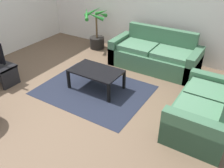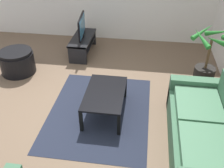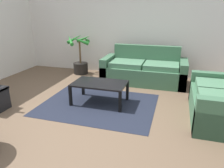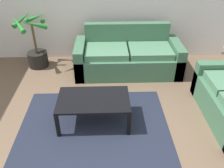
# 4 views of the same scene
# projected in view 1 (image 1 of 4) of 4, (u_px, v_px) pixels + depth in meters

# --- Properties ---
(ground_plane) EXTENTS (6.60, 6.60, 0.00)m
(ground_plane) POSITION_uv_depth(u_px,v_px,m) (70.00, 104.00, 4.58)
(ground_plane) COLOR brown
(wall_back) EXTENTS (6.00, 0.06, 2.70)m
(wall_back) POSITION_uv_depth(u_px,v_px,m) (143.00, 1.00, 6.06)
(wall_back) COLOR silver
(wall_back) RESTS_ON ground
(couch_main) EXTENTS (2.07, 0.90, 0.90)m
(couch_main) POSITION_uv_depth(u_px,v_px,m) (155.00, 56.00, 5.75)
(couch_main) COLOR #3F6B4C
(couch_main) RESTS_ON ground
(couch_loveseat) EXTENTS (0.90, 1.57, 0.90)m
(couch_loveseat) POSITION_uv_depth(u_px,v_px,m) (205.00, 111.00, 3.92)
(couch_loveseat) COLOR #3F6B4C
(couch_loveseat) RESTS_ON ground
(coffee_table) EXTENTS (1.04, 0.64, 0.42)m
(coffee_table) POSITION_uv_depth(u_px,v_px,m) (96.00, 72.00, 4.89)
(coffee_table) COLOR black
(coffee_table) RESTS_ON ground
(area_rug) EXTENTS (2.20, 1.70, 0.01)m
(area_rug) POSITION_uv_depth(u_px,v_px,m) (94.00, 90.00, 5.01)
(area_rug) COLOR #1E2333
(area_rug) RESTS_ON ground
(potted_palm) EXTENTS (0.75, 0.76, 1.12)m
(potted_palm) POSITION_uv_depth(u_px,v_px,m) (97.00, 34.00, 6.74)
(potted_palm) COLOR black
(potted_palm) RESTS_ON ground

